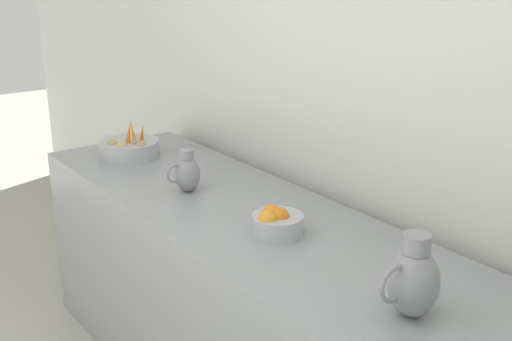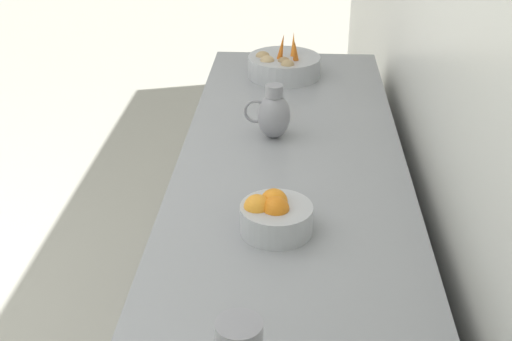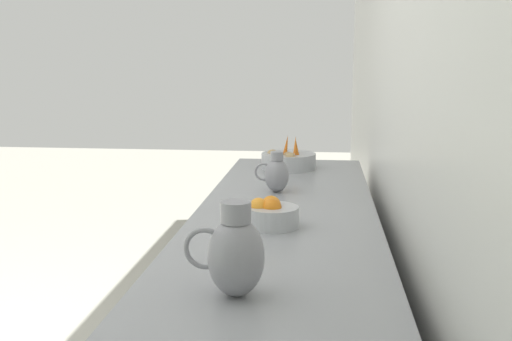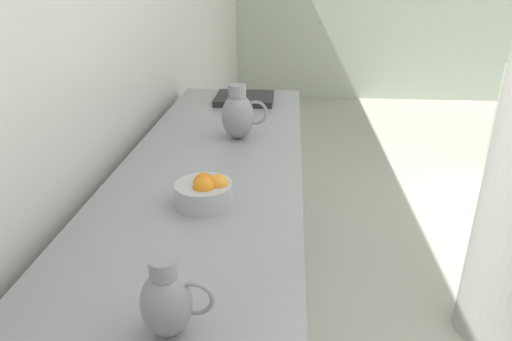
% 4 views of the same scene
% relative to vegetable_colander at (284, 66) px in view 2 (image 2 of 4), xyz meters
% --- Properties ---
extents(vegetable_colander, '(0.31, 0.31, 0.20)m').
position_rel_vegetable_colander_xyz_m(vegetable_colander, '(0.00, 0.00, 0.00)').
color(vegetable_colander, '#ADAFB5').
rests_on(vegetable_colander, prep_counter).
extents(orange_bowl, '(0.19, 0.19, 0.11)m').
position_rel_vegetable_colander_xyz_m(orange_bowl, '(-0.01, 1.21, 0.00)').
color(orange_bowl, '#ADAFB5').
rests_on(orange_bowl, prep_counter).
extents(metal_pitcher_short, '(0.16, 0.11, 0.19)m').
position_rel_vegetable_colander_xyz_m(metal_pitcher_short, '(0.02, 0.62, 0.04)').
color(metal_pitcher_short, gray).
rests_on(metal_pitcher_short, prep_counter).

